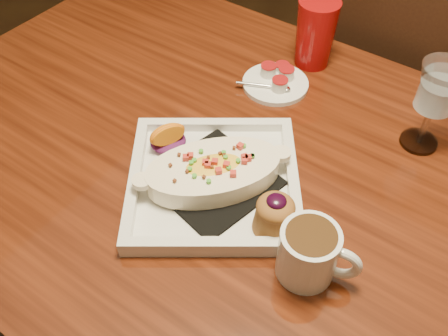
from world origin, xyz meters
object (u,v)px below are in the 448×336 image
Objects in this scene: chair_far at (383,98)px; plate at (218,179)px; red_tumbler at (315,33)px; coffee_mug at (310,252)px; table at (266,212)px; goblet at (438,93)px; saucer at (275,82)px.

plate is at bearing 85.25° from chair_far.
coffee_mug is at bearing -62.05° from red_tumbler.
red_tumbler is (-0.11, -0.29, 0.32)m from chair_far.
table is 0.24m from coffee_mug.
plate is at bearing -127.52° from goblet.
goblet is at bearing 114.18° from chair_far.
table is at bearing -127.14° from goblet.
chair_far is at bearing 90.00° from table.
goblet is (0.04, 0.36, 0.07)m from coffee_mug.
coffee_mug is 0.70× the size of goblet.
table is at bearing 90.00° from chair_far.
chair_far is 2.35× the size of plate.
chair_far is 0.82m from coffee_mug.
table is 0.65m from chair_far.
chair_far is 0.49m from saucer.
chair_far is 0.76m from plate.
coffee_mug is 0.44m from saucer.
chair_far is 5.42× the size of goblet.
coffee_mug is at bearing -41.49° from table.
goblet is 1.18× the size of red_tumbler.
saucer reaches higher than table.
goblet reaches higher than plate.
table is 12.43× the size of coffee_mug.
chair_far reaches higher than table.
red_tumbler is (0.02, 0.12, 0.06)m from saucer.
table is 0.40m from red_tumbler.
plate is (-0.06, -0.70, 0.27)m from chair_far.
table is 8.74× the size of goblet.
table is 3.79× the size of plate.
plate is at bearing -83.33° from red_tumbler.
coffee_mug is at bearing -95.88° from goblet.
red_tumbler is at bearing 102.97° from coffee_mug.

